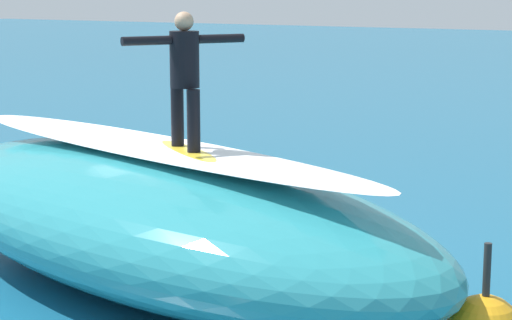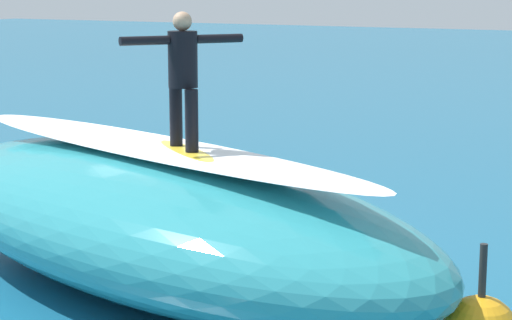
# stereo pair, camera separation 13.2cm
# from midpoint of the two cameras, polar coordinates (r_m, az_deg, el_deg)

# --- Properties ---
(ground_plane) EXTENTS (120.00, 120.00, 0.00)m
(ground_plane) POSITION_cam_midpoint_polar(r_m,az_deg,el_deg) (12.56, -3.56, -5.06)
(ground_plane) COLOR #196084
(wave_crest) EXTENTS (8.70, 5.48, 1.55)m
(wave_crest) POSITION_cam_midpoint_polar(r_m,az_deg,el_deg) (10.79, -5.89, -3.43)
(wave_crest) COLOR teal
(wave_crest) RESTS_ON ground_plane
(wave_foam_lip) EXTENTS (6.91, 3.14, 0.08)m
(wave_foam_lip) POSITION_cam_midpoint_polar(r_m,az_deg,el_deg) (10.63, -5.97, 0.84)
(wave_foam_lip) COLOR white
(wave_foam_lip) RESTS_ON wave_crest
(surfboard_riding) EXTENTS (2.03, 1.57, 0.09)m
(surfboard_riding) POSITION_cam_midpoint_polar(r_m,az_deg,el_deg) (10.16, -3.95, 0.45)
(surfboard_riding) COLOR yellow
(surfboard_riding) RESTS_ON wave_crest
(surfer_riding) EXTENTS (0.84, 1.19, 1.44)m
(surfer_riding) POSITION_cam_midpoint_polar(r_m,az_deg,el_deg) (10.05, -4.02, 5.41)
(surfer_riding) COLOR black
(surfer_riding) RESTS_ON surfboard_riding
(surfboard_paddling) EXTENTS (1.12, 2.11, 0.10)m
(surfboard_paddling) POSITION_cam_midpoint_polar(r_m,az_deg,el_deg) (13.66, 3.50, -3.56)
(surfboard_paddling) COLOR yellow
(surfboard_paddling) RESTS_ON ground_plane
(surfer_paddling) EXTENTS (0.69, 1.55, 0.28)m
(surfer_paddling) POSITION_cam_midpoint_polar(r_m,az_deg,el_deg) (13.53, 3.16, -2.94)
(surfer_paddling) COLOR black
(surfer_paddling) RESTS_ON surfboard_paddling
(foam_patch_near) EXTENTS (1.01, 0.91, 0.12)m
(foam_patch_near) POSITION_cam_midpoint_polar(r_m,az_deg,el_deg) (10.14, 8.35, -8.62)
(foam_patch_near) COLOR white
(foam_patch_near) RESTS_ON ground_plane
(foam_patch_far) EXTENTS (0.71, 0.89, 0.15)m
(foam_patch_far) POSITION_cam_midpoint_polar(r_m,az_deg,el_deg) (14.53, 2.77, -2.60)
(foam_patch_far) COLOR white
(foam_patch_far) RESTS_ON ground_plane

